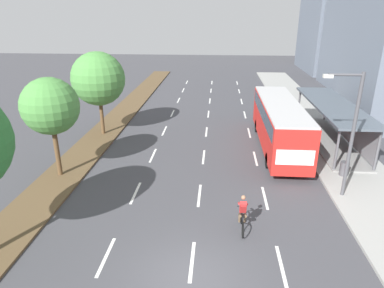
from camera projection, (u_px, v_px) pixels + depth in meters
ground_plane at (190, 278)px, 12.74m from camera, size 140.00×140.00×0.00m
median_strip at (119, 117)px, 31.90m from camera, size 2.60×52.00×0.12m
sidewalk_right at (311, 121)px, 30.66m from camera, size 4.50×52.00×0.15m
lane_divider_left at (164, 131)px, 28.49m from camera, size 0.14×44.35×0.01m
lane_divider_center at (206, 132)px, 28.25m from camera, size 0.14×44.35×0.01m
lane_divider_right at (249, 133)px, 28.00m from camera, size 0.14×44.35×0.01m
bus_shelter at (335, 119)px, 25.24m from camera, size 2.90×11.50×2.86m
bus at (279, 121)px, 24.20m from camera, size 2.54×11.29×3.37m
cyclist at (243, 215)px, 15.30m from camera, size 0.46×1.82×1.71m
median_tree_second at (50, 106)px, 19.11m from camera, size 3.22×3.22×5.83m
median_tree_third at (98, 79)px, 25.97m from camera, size 4.06×4.06×6.42m
streetlight at (350, 128)px, 16.93m from camera, size 1.91×0.24×6.50m
trash_bin at (344, 169)px, 20.30m from camera, size 0.52×0.52×0.85m
building_mid_right at (372, 2)px, 39.85m from camera, size 6.89×12.49×20.47m
building_far_right at (347, 15)px, 54.15m from camera, size 11.90×13.82×17.59m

